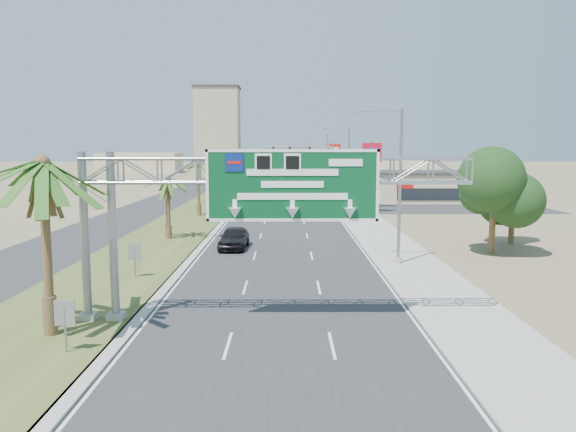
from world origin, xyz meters
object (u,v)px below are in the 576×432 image
Objects in this scene: store_building at (439,187)px; car_left_lane at (234,238)px; palm_near at (42,164)px; pole_sign_red_near at (372,156)px; signal_mast at (319,166)px; car_far at (268,187)px; car_right_lane at (299,191)px; pole_sign_blue at (371,164)px; sign_gantry at (255,183)px; car_mid_lane at (280,201)px; pole_sign_red_far at (335,153)px.

car_left_lane is (-25.72, -38.11, -1.18)m from store_building.
palm_near is 1.00× the size of pole_sign_red_near.
signal_mast reaches higher than car_left_lane.
car_right_lane is at bearing -72.42° from car_far.
palm_near is 65.60m from signal_mast.
store_building is 19.38m from pole_sign_blue.
sign_gantry is 63.66m from car_right_lane.
palm_near is at bearing -166.68° from sign_gantry.
pole_sign_red_near is (14.58, 28.49, 5.71)m from car_left_lane.
car_mid_lane is at bearing 89.49° from sign_gantry.
store_building is (16.83, -5.97, -2.85)m from signal_mast.
pole_sign_red_near reaches higher than store_building.
car_far is (-2.52, 27.34, -0.06)m from car_mid_lane.
sign_gantry is 1.98× the size of pole_sign_red_far.
car_right_lane is 19.87m from pole_sign_red_near.
pole_sign_blue is (13.68, 23.38, 4.88)m from car_left_lane.
sign_gantry is at bearing -78.25° from car_left_lane.
car_right_lane is at bearing 156.49° from signal_mast.
car_mid_lane is at bearing 80.46° from palm_near.
palm_near is 1.73× the size of car_left_lane.
signal_mast is 17.15m from car_far.
palm_near is at bearing -98.85° from car_far.
store_building is 3.02× the size of car_right_lane.
store_building is at bearing -19.54° from signal_mast.
signal_mast is 1.23× the size of pole_sign_red_near.
car_mid_lane is 14.53m from car_right_lane.
car_far is (6.05, 78.37, -6.27)m from palm_near.
sign_gantry is 47.95m from pole_sign_red_near.
pole_sign_red_far is at bearing 91.42° from pole_sign_blue.
sign_gantry is 18.90m from car_left_lane.
car_left_lane is 0.81× the size of car_right_lane.
sign_gantry is 2.17× the size of pole_sign_blue.
palm_near is at bearing -118.28° from store_building.
store_building reaches higher than car_far.
pole_sign_red_far reaches higher than car_mid_lane.
pole_sign_red_far is at bearing 80.52° from car_mid_lane.
car_far is 0.54× the size of pole_sign_red_near.
sign_gantry is 3.69× the size of car_far.
pole_sign_red_near is 33.28m from pole_sign_red_far.
pole_sign_red_near is at bearing -5.04° from car_mid_lane.
palm_near is at bearing -112.51° from pole_sign_red_near.
car_left_lane is 0.63× the size of pole_sign_blue.
car_mid_lane is (-22.62, -6.97, -1.28)m from store_building.
signal_mast reaches higher than car_mid_lane.
pole_sign_red_far reaches higher than palm_near.
store_building is at bearing 61.72° from palm_near.
sign_gantry is 1.63× the size of signal_mast.
signal_mast is 5.21m from car_right_lane.
palm_near is at bearing -102.66° from signal_mast.
car_mid_lane is (-5.80, -12.94, -4.13)m from signal_mast.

